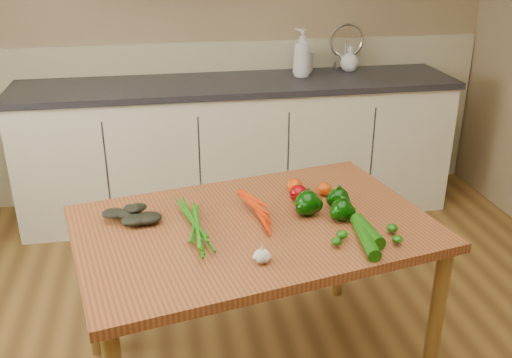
{
  "coord_description": "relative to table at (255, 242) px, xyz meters",
  "views": [
    {
      "loc": [
        -0.31,
        -1.39,
        1.78
      ],
      "look_at": [
        0.08,
        0.81,
        0.81
      ],
      "focal_mm": 40.0,
      "sensor_mm": 36.0,
      "label": 1
    }
  ],
  "objects": [
    {
      "name": "room",
      "position": [
        -0.03,
        -0.38,
        0.6
      ],
      "size": [
        4.04,
        5.04,
        2.64
      ],
      "color": "brown",
      "rests_on": "ground"
    },
    {
      "name": "tomato_c",
      "position": [
        0.34,
        0.21,
        0.11
      ],
      "size": [
        0.06,
        0.06,
        0.06
      ],
      "primitive_type": "ellipsoid",
      "color": "#BA3B04",
      "rests_on": "table"
    },
    {
      "name": "soap_bottle_a",
      "position": [
        0.61,
        1.68,
        0.4
      ],
      "size": [
        0.17,
        0.17,
        0.31
      ],
      "primitive_type": "imported",
      "rotation": [
        0.0,
        0.0,
        3.97
      ],
      "color": "silver",
      "rests_on": "counter_run"
    },
    {
      "name": "leafy_greens",
      "position": [
        -0.48,
        0.11,
        0.13
      ],
      "size": [
        0.2,
        0.18,
        0.1
      ],
      "primitive_type": null,
      "color": "black",
      "rests_on": "table"
    },
    {
      "name": "pepper_b",
      "position": [
        0.37,
        0.08,
        0.12
      ],
      "size": [
        0.09,
        0.09,
        0.09
      ],
      "primitive_type": "sphere",
      "color": "#053002",
      "rests_on": "table"
    },
    {
      "name": "counter_run",
      "position": [
        0.18,
        1.63,
        -0.19
      ],
      "size": [
        2.84,
        0.64,
        1.14
      ],
      "color": "beige",
      "rests_on": "ground"
    },
    {
      "name": "carrot_bunch",
      "position": [
        -0.06,
        0.02,
        0.12
      ],
      "size": [
        0.29,
        0.24,
        0.07
      ],
      "primitive_type": null,
      "rotation": [
        0.0,
        0.0,
        0.21
      ],
      "color": "red",
      "rests_on": "table"
    },
    {
      "name": "soap_bottle_b",
      "position": [
        0.67,
        1.81,
        0.34
      ],
      "size": [
        0.11,
        0.11,
        0.18
      ],
      "primitive_type": "imported",
      "rotation": [
        0.0,
        0.0,
        1.14
      ],
      "color": "silver",
      "rests_on": "counter_run"
    },
    {
      "name": "soap_bottle_c",
      "position": [
        0.97,
        1.78,
        0.33
      ],
      "size": [
        0.16,
        0.16,
        0.16
      ],
      "primitive_type": "imported",
      "rotation": [
        0.0,
        0.0,
        2.82
      ],
      "color": "silver",
      "rests_on": "counter_run"
    },
    {
      "name": "zucchini_a",
      "position": [
        0.4,
        -0.18,
        0.11
      ],
      "size": [
        0.07,
        0.21,
        0.05
      ],
      "primitive_type": "cylinder",
      "rotation": [
        1.57,
        0.0,
        0.08
      ],
      "color": "#104807",
      "rests_on": "table"
    },
    {
      "name": "pepper_a",
      "position": [
        0.22,
        0.04,
        0.13
      ],
      "size": [
        0.1,
        0.1,
        0.1
      ],
      "primitive_type": "sphere",
      "color": "#053002",
      "rests_on": "table"
    },
    {
      "name": "tomato_a",
      "position": [
        0.22,
        0.17,
        0.12
      ],
      "size": [
        0.08,
        0.08,
        0.07
      ],
      "primitive_type": "ellipsoid",
      "color": "#860205",
      "rests_on": "table"
    },
    {
      "name": "pepper_c",
      "position": [
        0.34,
        -0.03,
        0.13
      ],
      "size": [
        0.09,
        0.09,
        0.09
      ],
      "primitive_type": "sphere",
      "color": "#053002",
      "rests_on": "table"
    },
    {
      "name": "zucchini_b",
      "position": [
        0.37,
        -0.24,
        0.11
      ],
      "size": [
        0.07,
        0.23,
        0.05
      ],
      "primitive_type": "cylinder",
      "rotation": [
        1.57,
        0.0,
        -0.11
      ],
      "color": "#104807",
      "rests_on": "table"
    },
    {
      "name": "garlic_bulb",
      "position": [
        -0.02,
        -0.28,
        0.11
      ],
      "size": [
        0.06,
        0.06,
        0.05
      ],
      "primitive_type": "ellipsoid",
      "color": "beige",
      "rests_on": "table"
    },
    {
      "name": "tomato_b",
      "position": [
        0.22,
        0.26,
        0.11
      ],
      "size": [
        0.07,
        0.07,
        0.06
      ],
      "primitive_type": "ellipsoid",
      "color": "#BA3B04",
      "rests_on": "table"
    },
    {
      "name": "table",
      "position": [
        0.0,
        0.0,
        0.0
      ],
      "size": [
        1.52,
        1.14,
        0.73
      ],
      "rotation": [
        0.0,
        0.0,
        0.21
      ],
      "color": "#95512B",
      "rests_on": "ground"
    }
  ]
}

